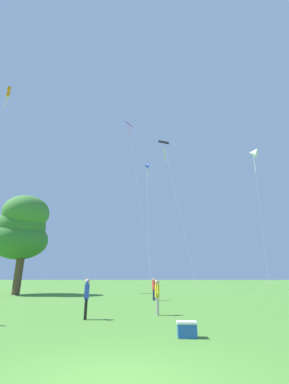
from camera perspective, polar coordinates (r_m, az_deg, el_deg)
kite_white_distant at (r=48.95m, az=22.97°, el=7.97°), size 3.86×6.20×23.23m
kite_blue_delta at (r=47.65m, az=0.45°, el=5.89°), size 1.24×11.72×22.02m
kite_black_large at (r=48.24m, az=4.43°, el=9.70°), size 4.05×10.90×26.49m
kite_orange_box at (r=46.20m, az=-27.99°, el=18.86°), size 4.21×10.19×29.20m
kite_purple_streamer at (r=36.67m, az=-3.36°, el=13.11°), size 3.99×5.44×23.04m
person_with_spool at (r=21.53m, az=2.10°, el=-20.34°), size 0.38×0.46×1.63m
person_child_small at (r=13.35m, az=2.83°, el=-21.61°), size 0.22×0.51×1.58m
person_foreground_watcher at (r=12.27m, az=-12.72°, el=-21.33°), size 0.22×0.53×1.64m
tree_right_cluster at (r=31.90m, az=-25.57°, el=-7.46°), size 6.18×6.24×10.48m
picnic_cooler at (r=8.77m, az=9.39°, el=-27.86°), size 0.60×0.40×0.44m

